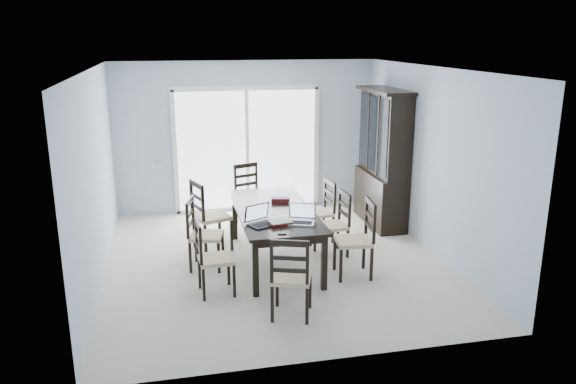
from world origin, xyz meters
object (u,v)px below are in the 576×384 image
(chair_right_near, at_px, (361,230))
(chair_end_near, at_px, (291,269))
(chair_left_mid, at_px, (199,226))
(chair_left_far, at_px, (205,208))
(game_box, at_px, (280,200))
(chair_right_mid, at_px, (337,217))
(chair_left_near, at_px, (208,250))
(cell_phone, at_px, (282,234))
(hot_tub, at_px, (194,172))
(laptop_silver, at_px, (301,219))
(china_hutch, at_px, (383,160))
(chair_end_far, at_px, (249,188))
(dining_table, at_px, (274,215))
(laptop_dark, at_px, (264,220))
(chair_right_far, at_px, (323,204))

(chair_right_near, relative_size, chair_end_near, 1.04)
(chair_left_mid, height_order, chair_left_far, chair_left_far)
(game_box, bearing_deg, chair_right_mid, -16.21)
(chair_left_near, height_order, cell_phone, chair_left_near)
(hot_tub, bearing_deg, chair_left_far, -89.89)
(laptop_silver, bearing_deg, chair_right_near, 19.22)
(laptop_silver, height_order, hot_tub, laptop_silver)
(china_hutch, distance_m, chair_left_far, 3.00)
(chair_end_near, distance_m, chair_end_far, 3.31)
(game_box, bearing_deg, dining_table, -115.54)
(chair_right_mid, distance_m, laptop_dark, 1.38)
(china_hutch, bearing_deg, cell_phone, -133.57)
(chair_left_near, relative_size, chair_end_far, 0.92)
(chair_right_near, bearing_deg, china_hutch, -22.53)
(chair_end_near, distance_m, laptop_dark, 1.06)
(chair_left_near, bearing_deg, laptop_silver, 93.90)
(chair_right_near, xyz_separation_m, chair_end_far, (-1.09, 2.35, -0.00))
(chair_left_mid, distance_m, laptop_silver, 1.41)
(chair_right_far, distance_m, laptop_dark, 1.72)
(cell_phone, bearing_deg, chair_left_far, 125.04)
(chair_right_near, distance_m, game_box, 1.31)
(china_hutch, xyz_separation_m, laptop_silver, (-1.81, -1.90, -0.26))
(chair_right_mid, bearing_deg, dining_table, 90.13)
(chair_right_mid, bearing_deg, chair_left_mid, 86.82)
(chair_left_near, relative_size, chair_right_near, 0.92)
(chair_left_mid, height_order, hot_tub, chair_left_mid)
(chair_right_far, distance_m, cell_phone, 1.93)
(chair_left_far, height_order, laptop_silver, chair_left_far)
(dining_table, distance_m, laptop_silver, 0.69)
(chair_end_near, distance_m, game_box, 1.98)
(chair_end_far, bearing_deg, chair_left_near, 51.24)
(chair_left_far, xyz_separation_m, chair_right_far, (1.76, 0.05, -0.07))
(chair_left_near, xyz_separation_m, laptop_silver, (1.17, 0.17, 0.25))
(hot_tub, bearing_deg, laptop_dark, -81.16)
(china_hutch, distance_m, cell_phone, 3.09)
(dining_table, xyz_separation_m, china_hutch, (2.02, 1.25, 0.40))
(dining_table, xyz_separation_m, cell_phone, (-0.09, -0.97, 0.08))
(chair_end_far, bearing_deg, chair_end_near, 69.61)
(dining_table, distance_m, chair_left_mid, 1.01)
(china_hutch, relative_size, chair_left_far, 1.84)
(dining_table, xyz_separation_m, game_box, (0.15, 0.31, 0.11))
(chair_right_far, distance_m, chair_end_far, 1.39)
(chair_right_near, distance_m, chair_end_far, 2.59)
(chair_end_near, bearing_deg, hot_tub, 117.61)
(chair_right_far, bearing_deg, chair_right_near, 177.90)
(chair_right_near, distance_m, chair_right_mid, 0.77)
(chair_right_far, bearing_deg, chair_left_far, 84.59)
(chair_right_near, bearing_deg, chair_end_far, 30.41)
(chair_end_near, bearing_deg, cell_phone, 105.52)
(chair_left_near, distance_m, chair_left_far, 1.44)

